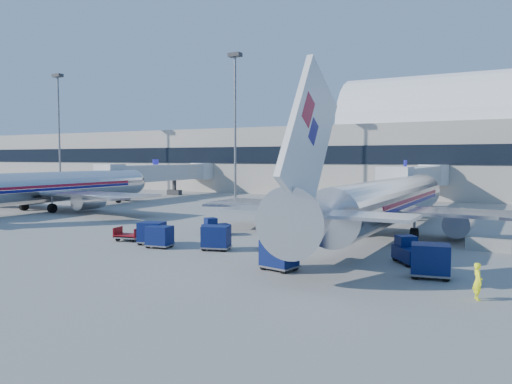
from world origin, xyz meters
The scene contains 19 objects.
ground centered at (0.00, 0.00, 0.00)m, with size 260.00×260.00×0.00m, color gray.
terminal centered at (-13.60, 55.96, 7.52)m, with size 170.00×28.15×21.00m.
airliner_main centered at (10.00, 4.51, 2.93)m, with size 32.00×37.26×12.07m.
airliner_mid centered at (-32.00, 4.51, 2.93)m, with size 32.00×37.26×12.07m.
jetbridge_near centered at (7.60, 30.81, 3.93)m, with size 4.40×27.50×6.25m.
jetbridge_mid centered at (-34.40, 30.81, 3.93)m, with size 4.40×27.50×6.25m.
mast_far_west centered at (-60.00, 30.00, 14.79)m, with size 2.00×1.20×22.60m.
mast_west centered at (-20.00, 30.00, 14.79)m, with size 2.00×1.20×22.60m.
barrier_near centered at (18.00, 2.00, 0.45)m, with size 3.00×0.55×0.90m, color #9E9E96.
tug_lead centered at (4.40, -4.72, 0.62)m, with size 2.31×1.90×1.35m.
tug_right centered at (14.00, -4.86, 0.77)m, with size 2.61×2.83×1.69m.
tug_left centered at (-2.94, -1.25, 0.68)m, with size 2.23×2.53×1.49m.
cart_train_a centered at (0.98, -6.96, 0.93)m, with size 2.33×2.02×1.75m.
cart_train_b centered at (-3.17, -8.18, 0.85)m, with size 2.00×1.64×1.59m.
cart_train_c centered at (-4.57, -7.42, 0.91)m, with size 2.26×1.95×1.71m.
cart_solo_near centered at (7.72, -10.44, 0.95)m, with size 2.28×1.90×1.78m.
cart_solo_far centered at (15.83, -8.14, 1.00)m, with size 2.40×2.00×1.88m.
cart_open_red centered at (-7.25, -7.10, 0.38)m, with size 2.21×1.76×0.53m.
ramp_worker centered at (18.51, -11.46, 0.87)m, with size 0.64×0.42×1.74m, color #D6E618.
Camera 1 is at (20.57, -36.37, 6.62)m, focal length 35.00 mm.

